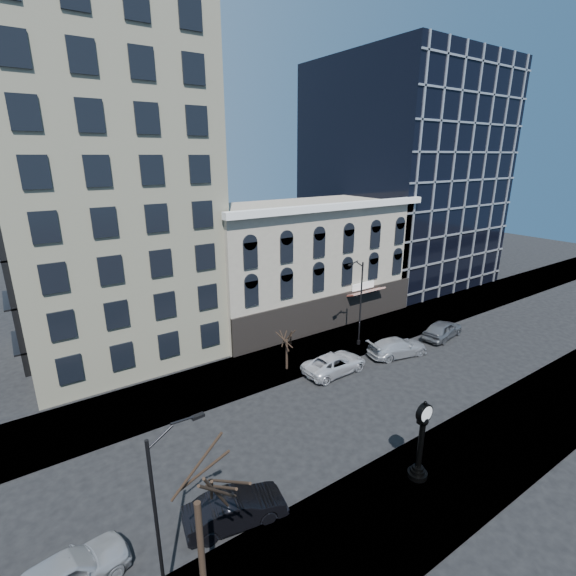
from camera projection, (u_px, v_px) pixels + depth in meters
ground at (297, 428)px, 26.69m from camera, size 160.00×160.00×0.00m
sidewalk_far at (239, 375)px, 32.96m from camera, size 160.00×6.00×0.12m
sidewalk_near at (393, 511)px, 20.38m from camera, size 160.00×6.00×0.12m
cream_tower at (94, 119)px, 32.38m from camera, size 15.90×15.40×42.50m
victorian_row at (303, 262)px, 43.82m from camera, size 22.60×11.19×12.50m
glass_office at (401, 176)px, 56.09m from camera, size 20.00×20.15×28.00m
street_clock at (421, 444)px, 21.86m from camera, size 1.06×1.06×4.66m
street_lamp_near at (167, 469)px, 14.77m from camera, size 2.03×0.36×7.84m
street_lamp_far at (358, 281)px, 35.96m from camera, size 2.09×0.72×8.19m
bare_tree_near at (195, 474)px, 13.55m from camera, size 5.12×5.12×8.79m
bare_tree_far at (287, 333)px, 32.93m from camera, size 2.40×2.40×4.12m
car_near_a at (65, 576)px, 16.43m from camera, size 5.25×2.84×1.69m
car_near_b at (236, 509)px, 19.58m from camera, size 5.05×2.55×1.59m
car_far_a at (335, 363)px, 33.34m from camera, size 5.59×2.72×1.53m
car_far_b at (398, 347)px, 36.15m from camera, size 5.78×3.30×1.58m
car_far_c at (442, 329)px, 39.63m from camera, size 5.29×2.86×1.71m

